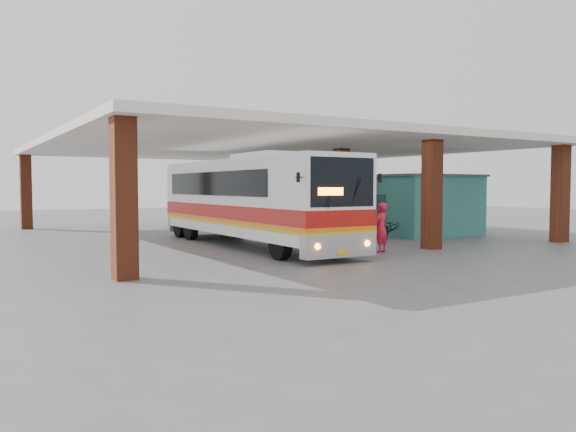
{
  "coord_description": "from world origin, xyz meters",
  "views": [
    {
      "loc": [
        -13.59,
        -19.06,
        2.5
      ],
      "look_at": [
        -1.9,
        0.0,
        1.32
      ],
      "focal_mm": 35.0,
      "sensor_mm": 36.0,
      "label": 1
    }
  ],
  "objects_px": {
    "pedestrian": "(381,228)",
    "coach_bus": "(250,201)",
    "motorcycle": "(394,227)",
    "red_chair": "(321,223)"
  },
  "relations": [
    {
      "from": "pedestrian",
      "to": "coach_bus",
      "type": "bearing_deg",
      "value": -76.66
    },
    {
      "from": "coach_bus",
      "to": "motorcycle",
      "type": "relative_size",
      "value": 6.44
    },
    {
      "from": "motorcycle",
      "to": "red_chair",
      "type": "relative_size",
      "value": 2.72
    },
    {
      "from": "pedestrian",
      "to": "red_chair",
      "type": "bearing_deg",
      "value": -134.08
    },
    {
      "from": "coach_bus",
      "to": "red_chair",
      "type": "distance_m",
      "value": 9.88
    },
    {
      "from": "red_chair",
      "to": "motorcycle",
      "type": "bearing_deg",
      "value": -98.18
    },
    {
      "from": "motorcycle",
      "to": "pedestrian",
      "type": "xyz_separation_m",
      "value": [
        -4.23,
        -3.96,
        0.4
      ]
    },
    {
      "from": "motorcycle",
      "to": "red_chair",
      "type": "distance_m",
      "value": 6.64
    },
    {
      "from": "motorcycle",
      "to": "pedestrian",
      "type": "relative_size",
      "value": 1.09
    },
    {
      "from": "motorcycle",
      "to": "red_chair",
      "type": "bearing_deg",
      "value": -4.49
    }
  ]
}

